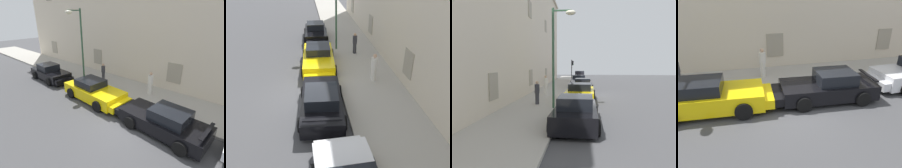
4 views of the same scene
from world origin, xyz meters
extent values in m
plane|color=#444447|center=(0.00, 0.00, 0.00)|extent=(80.00, 80.00, 0.00)
cube|color=#A8A399|center=(0.00, 3.84, 0.07)|extent=(60.00, 3.74, 0.14)
cube|color=#9E937F|center=(0.00, 5.68, 1.60)|extent=(1.10, 0.06, 1.50)
cube|color=#9E937F|center=(8.14, 5.68, 1.60)|extent=(1.10, 0.06, 1.50)
cube|color=yellow|center=(-3.71, 0.96, 0.57)|extent=(4.67, 2.18, 0.76)
cube|color=black|center=(-4.05, 0.97, 1.19)|extent=(1.90, 1.66, 0.48)
cube|color=yellow|center=(-1.70, 0.86, 0.48)|extent=(1.46, 1.88, 0.42)
cylinder|color=black|center=(-2.24, 1.88, 0.36)|extent=(0.74, 0.27, 0.73)
cylinder|color=black|center=(-2.34, -0.10, 0.36)|extent=(0.74, 0.27, 0.73)
cylinder|color=black|center=(-5.08, 2.01, 0.36)|extent=(0.74, 0.27, 0.73)
cube|color=black|center=(1.63, 0.76, 0.53)|extent=(4.54, 2.16, 0.68)
cube|color=black|center=(1.96, 0.74, 1.14)|extent=(1.86, 1.62, 0.55)
cube|color=black|center=(-0.32, 0.87, 0.44)|extent=(1.43, 1.82, 0.38)
cube|color=black|center=(3.67, 0.64, 1.09)|extent=(0.25, 1.62, 0.06)
cylinder|color=black|center=(0.20, -0.11, 0.34)|extent=(0.69, 0.28, 0.68)
cylinder|color=black|center=(0.31, 1.79, 0.34)|extent=(0.69, 0.28, 0.68)
cylinder|color=black|center=(2.95, -0.27, 0.34)|extent=(0.69, 0.28, 0.68)
cylinder|color=black|center=(3.06, 1.63, 0.34)|extent=(0.69, 0.28, 0.68)
cube|color=white|center=(5.04, 1.18, 0.46)|extent=(1.44, 1.89, 0.43)
cylinder|color=black|center=(5.59, 2.20, 0.34)|extent=(0.69, 0.27, 0.68)
cylinder|color=#333338|center=(-5.58, 3.83, 0.52)|extent=(0.36, 0.36, 0.76)
cylinder|color=silver|center=(-1.04, 4.08, 0.56)|extent=(0.40, 0.40, 0.84)
cylinder|color=silver|center=(-1.04, 4.08, 1.30)|extent=(0.50, 0.50, 0.64)
sphere|color=tan|center=(-1.04, 4.08, 1.74)|extent=(0.22, 0.22, 0.22)
camera|label=1|loc=(4.64, -6.60, 5.73)|focal=27.87mm
camera|label=2|loc=(11.45, 0.21, 7.04)|focal=38.65mm
camera|label=3|loc=(-18.72, 0.84, 2.75)|focal=32.17mm
camera|label=4|loc=(-2.24, -7.51, 4.77)|focal=33.20mm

